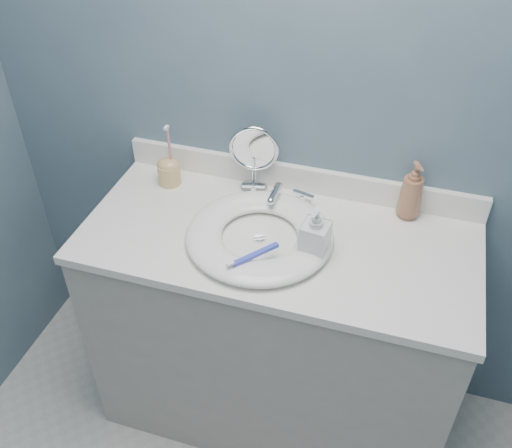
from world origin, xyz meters
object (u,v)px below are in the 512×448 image
at_px(soap_bottle_clear, 315,233).
at_px(toothbrush_holder, 169,170).
at_px(soap_bottle_amber, 412,190).
at_px(makeup_mirror, 254,156).

height_order(soap_bottle_clear, toothbrush_holder, toothbrush_holder).
xyz_separation_m(soap_bottle_amber, soap_bottle_clear, (-0.24, -0.27, -0.01)).
height_order(soap_bottle_amber, soap_bottle_clear, soap_bottle_amber).
bearing_deg(soap_bottle_amber, soap_bottle_clear, -161.35).
height_order(soap_bottle_amber, toothbrush_holder, toothbrush_holder).
bearing_deg(soap_bottle_amber, toothbrush_holder, 154.46).
bearing_deg(makeup_mirror, soap_bottle_clear, -53.42).
bearing_deg(toothbrush_holder, soap_bottle_amber, 4.12).
relative_size(soap_bottle_amber, toothbrush_holder, 0.88).
relative_size(makeup_mirror, toothbrush_holder, 1.08).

